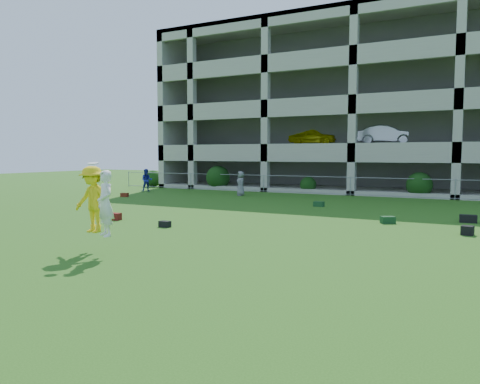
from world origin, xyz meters
The scene contains 14 objects.
ground centered at (0.00, 0.00, 0.00)m, with size 100.00×100.00×0.00m, color #235114.
bystander_a centered at (-13.44, 15.64, 0.79)m, with size 0.77×0.60×1.57m, color navy.
bystander_c centered at (-6.10, 15.77, 0.77)m, with size 0.75×0.49×1.54m, color slate.
bag_red_a centered at (-5.51, 3.78, 0.14)m, with size 0.55×0.30×0.28m, color #590F11.
bag_black_b centered at (-2.63, 3.26, 0.11)m, with size 0.40×0.25×0.22m, color black.
bag_green_c centered at (4.27, 7.94, 0.13)m, with size 0.50×0.35×0.26m, color #153B1D.
crate_d centered at (7.03, 6.46, 0.15)m, with size 0.35×0.35×0.30m, color black.
bag_black_e centered at (6.96, 9.52, 0.15)m, with size 0.60×0.30×0.30m, color black.
bag_red_f centered at (-12.01, 11.73, 0.12)m, with size 0.45×0.28×0.24m, color #521A0E.
bag_green_g centered at (0.18, 12.16, 0.12)m, with size 0.50×0.30×0.25m, color #163C21.
frisbee_contest centered at (-1.66, -1.04, 1.39)m, with size 1.72×0.99×1.91m.
parking_garage centered at (-0.01, 27.70, 6.01)m, with size 30.00×14.00×12.00m.
fence centered at (0.00, 19.00, 0.61)m, with size 36.06×0.06×1.20m.
shrub_row centered at (4.59, 19.70, 1.51)m, with size 34.38×2.52×3.50m.
Camera 1 is at (7.45, -10.16, 2.61)m, focal length 35.00 mm.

